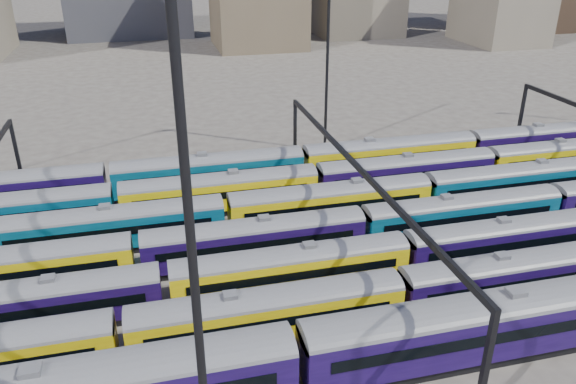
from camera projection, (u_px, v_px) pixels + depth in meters
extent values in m
plane|color=#413B37|center=(240.00, 263.00, 47.05)|extent=(500.00, 500.00, 0.00)
cylinder|color=#4C4C51|center=(97.00, 372.00, 29.97)|extent=(21.59, 3.13, 3.13)
cube|color=black|center=(101.00, 369.00, 31.87)|extent=(19.00, 0.06, 0.81)
cube|color=slate|center=(95.00, 360.00, 29.62)|extent=(1.08, 0.97, 0.38)
cube|color=black|center=(462.00, 354.00, 36.35)|extent=(20.51, 2.66, 0.76)
cube|color=#130735|center=(466.00, 330.00, 35.53)|extent=(21.59, 3.13, 3.13)
cylinder|color=#4C4C51|center=(469.00, 310.00, 34.88)|extent=(21.59, 3.13, 3.13)
cube|color=black|center=(480.00, 342.00, 33.98)|extent=(19.00, 0.06, 0.81)
cube|color=black|center=(454.00, 311.00, 36.77)|extent=(19.00, 0.06, 0.81)
cube|color=slate|center=(471.00, 299.00, 34.52)|extent=(1.08, 0.97, 0.38)
cube|color=black|center=(268.00, 335.00, 38.17)|extent=(17.51, 2.27, 0.64)
cube|color=#C7A907|center=(268.00, 315.00, 37.48)|extent=(18.43, 2.67, 2.67)
cylinder|color=#4C4C51|center=(268.00, 299.00, 36.91)|extent=(18.43, 2.67, 2.67)
cube|color=black|center=(272.00, 324.00, 36.15)|extent=(16.22, 0.06, 0.69)
cube|color=black|center=(264.00, 300.00, 38.53)|extent=(16.22, 0.06, 0.69)
cube|color=slate|center=(268.00, 290.00, 36.62)|extent=(0.92, 0.83, 0.32)
cube|color=black|center=(514.00, 295.00, 42.38)|extent=(17.51, 2.27, 0.64)
cube|color=#130735|center=(518.00, 277.00, 41.68)|extent=(18.43, 2.67, 2.67)
cylinder|color=#4C4C51|center=(521.00, 261.00, 41.12)|extent=(18.43, 2.67, 2.67)
cube|color=black|center=(530.00, 283.00, 40.35)|extent=(16.22, 0.06, 0.69)
cube|color=black|center=(508.00, 264.00, 42.74)|extent=(16.22, 0.06, 0.69)
cube|color=slate|center=(523.00, 253.00, 40.82)|extent=(0.92, 0.83, 0.32)
cube|color=black|center=(31.00, 326.00, 39.07)|extent=(17.22, 2.23, 0.63)
cube|color=#130735|center=(26.00, 307.00, 38.38)|extent=(18.13, 2.63, 2.63)
cylinder|color=#4C4C51|center=(22.00, 291.00, 37.83)|extent=(18.13, 2.63, 2.63)
cube|color=black|center=(22.00, 315.00, 37.08)|extent=(15.95, 0.06, 0.68)
cube|color=black|center=(29.00, 292.00, 39.42)|extent=(15.95, 0.06, 0.68)
cube|color=slate|center=(20.00, 282.00, 37.54)|extent=(0.91, 0.82, 0.32)
cube|color=black|center=(291.00, 288.00, 43.21)|extent=(17.22, 2.23, 0.63)
cube|color=#C7A907|center=(291.00, 270.00, 42.52)|extent=(18.13, 2.63, 2.63)
cylinder|color=#4C4C51|center=(291.00, 256.00, 41.97)|extent=(18.13, 2.63, 2.63)
cube|color=black|center=(295.00, 276.00, 41.22)|extent=(15.95, 0.06, 0.68)
cube|color=black|center=(287.00, 258.00, 43.56)|extent=(15.95, 0.06, 0.68)
cube|color=slate|center=(291.00, 247.00, 41.67)|extent=(0.91, 0.82, 0.32)
cube|color=black|center=(506.00, 257.00, 47.35)|extent=(17.22, 2.23, 0.63)
cube|color=#130735|center=(509.00, 240.00, 46.66)|extent=(18.13, 2.63, 2.63)
cylinder|color=#4C4C51|center=(511.00, 226.00, 46.11)|extent=(18.13, 2.63, 2.63)
cube|color=black|center=(519.00, 245.00, 45.35)|extent=(15.95, 0.06, 0.68)
cube|color=black|center=(500.00, 230.00, 47.70)|extent=(15.95, 0.06, 0.68)
cube|color=slate|center=(513.00, 219.00, 45.81)|extent=(0.91, 0.82, 0.32)
cube|color=black|center=(12.00, 290.00, 43.00)|extent=(17.50, 2.27, 0.64)
cube|color=#C7A907|center=(7.00, 272.00, 42.30)|extent=(18.42, 2.67, 2.67)
cylinder|color=#4C4C51|center=(4.00, 256.00, 41.74)|extent=(18.42, 2.67, 2.67)
cube|color=black|center=(3.00, 278.00, 40.98)|extent=(16.21, 0.06, 0.69)
cube|color=black|center=(10.00, 259.00, 43.36)|extent=(16.21, 0.06, 0.69)
cube|color=slate|center=(2.00, 248.00, 41.44)|extent=(0.92, 0.83, 0.32)
cube|color=black|center=(255.00, 258.00, 47.21)|extent=(17.50, 2.27, 0.64)
cube|color=#130735|center=(255.00, 241.00, 46.51)|extent=(18.42, 2.67, 2.67)
cylinder|color=#4C4C51|center=(254.00, 227.00, 45.95)|extent=(18.42, 2.67, 2.67)
cube|color=black|center=(258.00, 246.00, 45.18)|extent=(16.21, 0.06, 0.69)
cube|color=black|center=(252.00, 230.00, 47.57)|extent=(16.21, 0.06, 0.69)
cube|color=slate|center=(254.00, 219.00, 45.65)|extent=(0.92, 0.83, 0.32)
cube|color=black|center=(459.00, 231.00, 51.41)|extent=(17.50, 2.27, 0.64)
cube|color=#053C55|center=(461.00, 215.00, 50.71)|extent=(18.42, 2.67, 2.67)
cylinder|color=#4C4C51|center=(463.00, 202.00, 50.15)|extent=(18.42, 2.67, 2.67)
cube|color=black|center=(470.00, 219.00, 49.38)|extent=(16.21, 0.06, 0.69)
cube|color=black|center=(454.00, 206.00, 51.77)|extent=(16.21, 0.06, 0.69)
cube|color=slate|center=(464.00, 195.00, 49.85)|extent=(0.92, 0.83, 0.32)
cube|color=black|center=(115.00, 246.00, 49.05)|extent=(18.18, 2.36, 0.67)
cube|color=#053C55|center=(112.00, 228.00, 48.32)|extent=(19.13, 2.77, 2.77)
cylinder|color=#4C4C51|center=(110.00, 214.00, 47.74)|extent=(19.13, 2.77, 2.77)
cube|color=black|center=(111.00, 233.00, 46.94)|extent=(16.84, 0.06, 0.72)
cube|color=black|center=(112.00, 218.00, 49.42)|extent=(16.84, 0.06, 0.72)
cube|color=slate|center=(109.00, 206.00, 47.43)|extent=(0.96, 0.86, 0.33)
cube|color=black|center=(330.00, 220.00, 53.41)|extent=(18.18, 2.36, 0.67)
cube|color=#C7A907|center=(330.00, 204.00, 52.68)|extent=(19.13, 2.77, 2.77)
cylinder|color=#4C4C51|center=(331.00, 191.00, 52.10)|extent=(19.13, 2.77, 2.77)
cube|color=black|center=(335.00, 207.00, 51.31)|extent=(16.84, 0.06, 0.72)
cube|color=black|center=(326.00, 195.00, 53.78)|extent=(16.84, 0.06, 0.72)
cube|color=slate|center=(331.00, 183.00, 51.79)|extent=(0.96, 0.86, 0.33)
cube|color=black|center=(512.00, 198.00, 57.77)|extent=(18.18, 2.36, 0.67)
cube|color=#053C55|center=(515.00, 183.00, 57.05)|extent=(19.13, 2.77, 2.77)
cylinder|color=#4C4C51|center=(517.00, 171.00, 56.46)|extent=(19.13, 2.77, 2.77)
cube|color=black|center=(524.00, 186.00, 55.67)|extent=(16.84, 0.06, 0.72)
cube|color=black|center=(507.00, 175.00, 58.14)|extent=(16.84, 0.06, 0.72)
cube|color=slate|center=(518.00, 164.00, 56.15)|extent=(0.96, 0.86, 0.33)
cube|color=black|center=(7.00, 232.00, 51.32)|extent=(18.12, 2.35, 0.67)
cube|color=#053C55|center=(3.00, 215.00, 50.60)|extent=(19.07, 2.77, 2.77)
cylinder|color=#4C4C51|center=(0.00, 201.00, 50.02)|extent=(19.07, 2.77, 2.77)
cube|color=black|center=(6.00, 205.00, 51.70)|extent=(16.78, 0.06, 0.72)
cube|color=black|center=(221.00, 208.00, 55.67)|extent=(18.12, 2.35, 0.67)
cube|color=#C7A907|center=(220.00, 193.00, 54.95)|extent=(19.07, 2.77, 2.77)
cylinder|color=#4C4C51|center=(220.00, 180.00, 54.37)|extent=(19.07, 2.77, 2.77)
cube|color=black|center=(222.00, 196.00, 53.57)|extent=(16.78, 0.06, 0.72)
cube|color=black|center=(218.00, 184.00, 56.04)|extent=(16.78, 0.06, 0.72)
cube|color=slate|center=(219.00, 173.00, 54.06)|extent=(0.95, 0.86, 0.33)
cube|color=black|center=(404.00, 188.00, 60.02)|extent=(18.12, 2.35, 0.67)
cube|color=#130735|center=(406.00, 174.00, 59.30)|extent=(19.07, 2.77, 2.77)
cylinder|color=#4C4C51|center=(407.00, 162.00, 58.71)|extent=(19.07, 2.77, 2.77)
cube|color=black|center=(412.00, 176.00, 57.92)|extent=(16.78, 0.06, 0.72)
cube|color=black|center=(400.00, 166.00, 60.39)|extent=(16.78, 0.06, 0.72)
cube|color=slate|center=(407.00, 155.00, 58.40)|extent=(0.95, 0.86, 0.33)
cube|color=black|center=(562.00, 171.00, 64.37)|extent=(18.12, 2.35, 0.67)
cube|color=#C7A907|center=(565.00, 157.00, 63.64)|extent=(19.07, 2.77, 2.77)
cylinder|color=#4C4C51|center=(568.00, 146.00, 63.06)|extent=(19.07, 2.77, 2.77)
cube|color=black|center=(575.00, 159.00, 62.27)|extent=(16.78, 0.06, 0.72)
cube|color=black|center=(558.00, 150.00, 64.74)|extent=(16.78, 0.06, 0.72)
cube|color=slate|center=(569.00, 140.00, 62.75)|extent=(0.95, 0.86, 0.33)
cube|color=black|center=(4.00, 209.00, 55.44)|extent=(18.88, 2.45, 0.70)
cube|color=#130735|center=(0.00, 193.00, 54.68)|extent=(19.87, 2.88, 2.88)
cube|color=black|center=(2.00, 184.00, 55.82)|extent=(17.49, 0.06, 0.75)
cube|color=black|center=(210.00, 189.00, 59.96)|extent=(18.88, 2.45, 0.70)
cube|color=#053C55|center=(209.00, 173.00, 59.21)|extent=(19.87, 2.88, 2.88)
cylinder|color=#4C4C51|center=(209.00, 160.00, 58.60)|extent=(19.87, 2.88, 2.88)
cube|color=black|center=(211.00, 175.00, 57.78)|extent=(17.49, 0.06, 0.75)
cube|color=black|center=(208.00, 165.00, 60.35)|extent=(17.49, 0.06, 0.75)
cube|color=slate|center=(208.00, 154.00, 58.28)|extent=(0.99, 0.89, 0.35)
cube|color=black|center=(388.00, 171.00, 64.48)|extent=(18.88, 2.45, 0.70)
cube|color=#C7A907|center=(390.00, 156.00, 63.73)|extent=(19.87, 2.88, 2.88)
cylinder|color=#4C4C51|center=(390.00, 144.00, 63.13)|extent=(19.87, 2.88, 2.88)
cube|color=black|center=(395.00, 158.00, 62.30)|extent=(17.49, 0.06, 0.75)
cube|color=black|center=(385.00, 149.00, 64.87)|extent=(17.49, 0.06, 0.75)
cube|color=slate|center=(391.00, 138.00, 62.80)|extent=(0.99, 0.89, 0.35)
cube|color=black|center=(543.00, 155.00, 69.01)|extent=(18.88, 2.45, 0.70)
cube|color=#130735|center=(546.00, 141.00, 68.26)|extent=(19.87, 2.88, 2.88)
cylinder|color=#4C4C51|center=(548.00, 130.00, 67.65)|extent=(19.87, 2.88, 2.88)
cube|color=black|center=(554.00, 143.00, 66.83)|extent=(17.49, 0.06, 0.75)
cube|color=black|center=(539.00, 135.00, 69.40)|extent=(17.49, 0.06, 0.75)
cube|color=slate|center=(549.00, 124.00, 67.33)|extent=(0.99, 0.89, 0.35)
cube|color=black|center=(17.00, 156.00, 58.55)|extent=(0.35, 0.35, 8.00)
cube|color=black|center=(485.00, 370.00, 29.98)|extent=(0.35, 0.35, 8.00)
cube|color=black|center=(295.00, 133.00, 65.18)|extent=(0.35, 0.35, 8.00)
cube|color=black|center=(357.00, 166.00, 45.98)|extent=(0.30, 40.00, 0.45)
cube|color=black|center=(521.00, 115.00, 71.81)|extent=(0.35, 0.35, 8.00)
cylinder|color=black|center=(196.00, 301.00, 21.33)|extent=(0.36, 0.36, 25.00)
cylinder|color=black|center=(328.00, 51.00, 66.22)|extent=(0.36, 0.36, 25.00)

